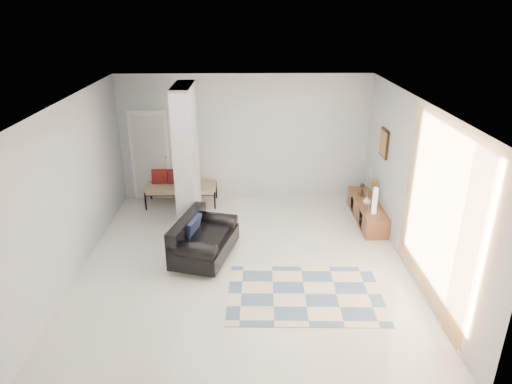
{
  "coord_description": "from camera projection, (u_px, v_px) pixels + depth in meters",
  "views": [
    {
      "loc": [
        0.07,
        -6.77,
        4.15
      ],
      "look_at": [
        0.21,
        0.6,
        1.1
      ],
      "focal_mm": 32.0,
      "sensor_mm": 36.0,
      "label": 1
    }
  ],
  "objects": [
    {
      "name": "wall_back",
      "position": [
        244.0,
        138.0,
        10.08
      ],
      "size": [
        6.0,
        0.0,
        6.0
      ],
      "primitive_type": "plane",
      "rotation": [
        1.57,
        0.0,
        0.0
      ],
      "color": "silver",
      "rests_on": "ground"
    },
    {
      "name": "vase",
      "position": [
        367.0,
        200.0,
        9.18
      ],
      "size": [
        0.17,
        0.17,
        0.17
      ],
      "primitive_type": "imported",
      "rotation": [
        0.0,
        0.0,
        0.02
      ],
      "color": "white",
      "rests_on": "media_console"
    },
    {
      "name": "wall_left",
      "position": [
        71.0,
        190.0,
        7.26
      ],
      "size": [
        0.0,
        6.0,
        6.0
      ],
      "primitive_type": "plane",
      "rotation": [
        1.57,
        0.0,
        1.57
      ],
      "color": "silver",
      "rests_on": "ground"
    },
    {
      "name": "curtain",
      "position": [
        437.0,
        216.0,
        6.28
      ],
      "size": [
        0.0,
        2.55,
        2.55
      ],
      "primitive_type": "plane",
      "rotation": [
        1.57,
        0.0,
        1.57
      ],
      "color": "#EF9D3F",
      "rests_on": "wall_right"
    },
    {
      "name": "wall_art",
      "position": [
        384.0,
        143.0,
        8.83
      ],
      "size": [
        0.04,
        0.45,
        0.55
      ],
      "primitive_type": "cube",
      "color": "#311E0D",
      "rests_on": "wall_right"
    },
    {
      "name": "loveseat",
      "position": [
        202.0,
        240.0,
        7.91
      ],
      "size": [
        1.17,
        1.59,
        0.76
      ],
      "rotation": [
        0.0,
        0.0,
        -0.27
      ],
      "color": "silver",
      "rests_on": "floor"
    },
    {
      "name": "media_console",
      "position": [
        367.0,
        211.0,
        9.38
      ],
      "size": [
        0.45,
        1.79,
        0.8
      ],
      "color": "brown",
      "rests_on": "floor"
    },
    {
      "name": "hallway_door",
      "position": [
        150.0,
        156.0,
        10.15
      ],
      "size": [
        0.85,
        0.06,
        2.04
      ],
      "primitive_type": "cube",
      "color": "white",
      "rests_on": "floor"
    },
    {
      "name": "wall_right",
      "position": [
        414.0,
        188.0,
        7.36
      ],
      "size": [
        0.0,
        6.0,
        6.0
      ],
      "primitive_type": "plane",
      "rotation": [
        1.57,
        0.0,
        -1.57
      ],
      "color": "silver",
      "rests_on": "ground"
    },
    {
      "name": "cylinder_lamp",
      "position": [
        375.0,
        201.0,
        8.72
      ],
      "size": [
        0.1,
        0.1,
        0.53
      ],
      "primitive_type": "cylinder",
      "color": "white",
      "rests_on": "media_console"
    },
    {
      "name": "wall_front",
      "position": [
        242.0,
        303.0,
        4.54
      ],
      "size": [
        6.0,
        0.0,
        6.0
      ],
      "primitive_type": "plane",
      "rotation": [
        -1.57,
        0.0,
        0.0
      ],
      "color": "silver",
      "rests_on": "ground"
    },
    {
      "name": "daybed",
      "position": [
        180.0,
        186.0,
        10.09
      ],
      "size": [
        1.54,
        0.66,
        0.77
      ],
      "rotation": [
        0.0,
        0.0,
        0.01
      ],
      "color": "black",
      "rests_on": "floor"
    },
    {
      "name": "floor",
      "position": [
        244.0,
        264.0,
        7.84
      ],
      "size": [
        6.0,
        6.0,
        0.0
      ],
      "primitive_type": "plane",
      "color": "beige",
      "rests_on": "ground"
    },
    {
      "name": "bronze_figurine",
      "position": [
        362.0,
        190.0,
        9.58
      ],
      "size": [
        0.15,
        0.15,
        0.27
      ],
      "primitive_type": null,
      "rotation": [
        0.0,
        0.0,
        -0.14
      ],
      "color": "#311F16",
      "rests_on": "media_console"
    },
    {
      "name": "ceiling",
      "position": [
        243.0,
        102.0,
        6.77
      ],
      "size": [
        6.0,
        6.0,
        0.0
      ],
      "primitive_type": "plane",
      "rotation": [
        3.14,
        0.0,
        0.0
      ],
      "color": "white",
      "rests_on": "wall_back"
    },
    {
      "name": "partition_column",
      "position": [
        187.0,
        158.0,
        8.77
      ],
      "size": [
        0.35,
        1.2,
        2.8
      ],
      "primitive_type": "cube",
      "color": "#A6AAAD",
      "rests_on": "floor"
    },
    {
      "name": "area_rug",
      "position": [
        305.0,
        294.0,
        7.03
      ],
      "size": [
        2.41,
        1.65,
        0.01
      ],
      "primitive_type": "cube",
      "rotation": [
        0.0,
        0.0,
        -0.03
      ],
      "color": "beige",
      "rests_on": "floor"
    }
  ]
}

